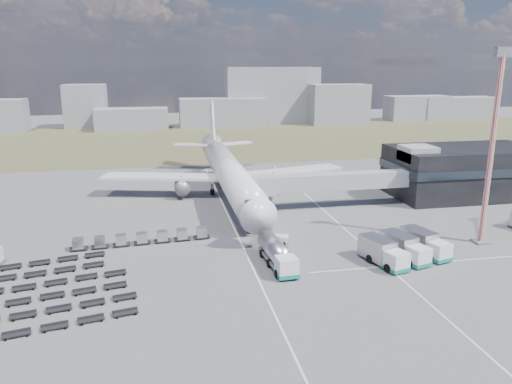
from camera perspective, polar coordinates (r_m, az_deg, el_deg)
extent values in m
plane|color=#565659|center=(72.72, 0.45, -7.02)|extent=(420.00, 420.00, 0.00)
cube|color=#4A492C|center=(178.76, -6.63, 5.91)|extent=(420.00, 90.00, 0.01)
cube|color=silver|center=(76.97, -1.76, -5.77)|extent=(0.25, 110.00, 0.01)
cube|color=silver|center=(81.63, 10.85, -4.83)|extent=(0.25, 110.00, 0.01)
cube|color=silver|center=(74.79, 21.05, -7.42)|extent=(40.00, 0.25, 0.01)
cube|color=black|center=(111.36, 22.77, 2.18)|extent=(30.00, 16.00, 10.00)
cube|color=#262D38|center=(111.13, 22.83, 2.78)|extent=(30.40, 16.40, 1.60)
cube|color=#939399|center=(102.64, 18.03, 4.19)|extent=(6.00, 6.00, 3.00)
cube|color=#939399|center=(94.83, 8.74, 1.22)|extent=(29.80, 3.00, 3.00)
cube|color=#939399|center=(90.76, 0.85, 0.78)|extent=(4.00, 3.60, 3.40)
cylinder|color=slate|center=(92.19, 1.69, -0.64)|extent=(0.70, 0.70, 5.10)
cylinder|color=black|center=(92.76, 1.68, -1.89)|extent=(1.40, 0.90, 1.40)
cylinder|color=white|center=(99.52, -2.99, 2.12)|extent=(5.60, 48.00, 5.60)
cone|color=white|center=(74.21, -0.08, -2.23)|extent=(5.60, 5.00, 5.60)
cone|color=white|center=(126.66, -4.80, 5.17)|extent=(5.60, 8.00, 5.60)
cube|color=black|center=(75.87, -0.37, -1.22)|extent=(2.20, 2.00, 0.80)
cube|color=white|center=(103.74, -10.50, 1.73)|extent=(25.59, 11.38, 0.50)
cube|color=white|center=(107.08, 3.54, 2.35)|extent=(25.59, 11.38, 0.50)
cylinder|color=slate|center=(102.26, -8.48, 0.65)|extent=(3.00, 5.00, 3.00)
cylinder|color=slate|center=(104.74, 1.95, 1.14)|extent=(3.00, 5.00, 3.00)
cube|color=white|center=(128.10, -7.36, 5.39)|extent=(9.49, 5.63, 0.35)
cube|color=white|center=(129.25, -2.47, 5.57)|extent=(9.49, 5.63, 0.35)
cube|color=white|center=(128.81, -5.00, 7.88)|extent=(0.50, 9.06, 11.45)
cylinder|color=slate|center=(80.59, -0.83, -3.87)|extent=(0.50, 0.50, 2.50)
cylinder|color=slate|center=(103.95, -5.02, 0.33)|extent=(0.60, 0.60, 2.50)
cylinder|color=slate|center=(104.78, -1.54, 0.50)|extent=(0.60, 0.60, 2.50)
cylinder|color=black|center=(80.83, -0.82, -4.38)|extent=(0.50, 1.20, 1.20)
cube|color=gray|center=(223.36, -18.87, 9.27)|extent=(16.85, 12.00, 17.84)
cube|color=gray|center=(210.46, -14.00, 8.08)|extent=(28.81, 12.00, 8.72)
cube|color=gray|center=(216.99, -3.84, 9.08)|extent=(36.57, 12.00, 11.88)
cube|color=gray|center=(227.65, 1.84, 10.97)|extent=(41.44, 12.00, 24.59)
cube|color=gray|center=(226.08, 9.39, 9.85)|extent=(25.51, 12.00, 17.41)
cube|color=gray|center=(252.74, 17.92, 9.14)|extent=(29.30, 12.00, 11.30)
cube|color=gray|center=(262.66, 21.88, 8.90)|extent=(36.34, 12.00, 10.55)
cube|color=white|center=(64.42, 3.52, -8.50)|extent=(2.75, 2.75, 2.47)
cube|color=#157B6D|center=(64.81, 3.50, -9.28)|extent=(2.86, 2.86, 0.54)
cylinder|color=#AEAEB3|center=(68.88, 2.13, -6.47)|extent=(3.23, 8.22, 2.69)
cube|color=slate|center=(69.33, 2.12, -7.42)|extent=(3.12, 8.22, 0.38)
cylinder|color=black|center=(68.01, 2.52, -8.13)|extent=(2.87, 1.37, 1.18)
cube|color=white|center=(76.18, 2.58, -5.47)|extent=(3.27, 2.65, 1.33)
cube|color=white|center=(111.67, -3.54, 1.45)|extent=(3.02, 5.58, 2.47)
cube|color=#157B6D|center=(111.91, -3.54, 0.94)|extent=(3.12, 5.68, 0.40)
cube|color=white|center=(68.74, 15.77, -7.60)|extent=(3.18, 3.10, 2.49)
cube|color=#157B6D|center=(69.11, 15.72, -8.34)|extent=(3.32, 3.24, 0.51)
cube|color=#AEAEB3|center=(71.31, 13.65, -6.25)|extent=(4.03, 5.75, 2.94)
cube|color=white|center=(71.28, 18.08, -6.97)|extent=(3.18, 3.10, 2.49)
cube|color=#157B6D|center=(71.62, 18.02, -7.69)|extent=(3.32, 3.24, 0.51)
cube|color=#AEAEB3|center=(73.75, 15.95, -5.70)|extent=(4.03, 5.75, 2.94)
cube|color=white|center=(73.92, 20.22, -6.38)|extent=(3.18, 3.10, 2.49)
cube|color=#157B6D|center=(74.26, 20.15, -7.07)|extent=(3.32, 3.24, 0.51)
cube|color=#AEAEB3|center=(76.31, 18.09, -5.17)|extent=(4.03, 5.75, 2.94)
cube|color=black|center=(78.22, -19.62, -6.10)|extent=(2.60, 1.74, 0.17)
cube|color=#AEAEB3|center=(77.95, -19.67, -5.54)|extent=(1.65, 1.65, 1.43)
cube|color=black|center=(78.04, -17.38, -5.95)|extent=(2.60, 1.74, 0.17)
cube|color=#AEAEB3|center=(77.77, -17.42, -5.39)|extent=(1.65, 1.65, 1.43)
cube|color=black|center=(77.99, -15.13, -5.80)|extent=(2.60, 1.74, 0.17)
cube|color=#AEAEB3|center=(77.71, -15.17, -5.24)|extent=(1.65, 1.65, 1.43)
cube|color=black|center=(78.05, -12.89, -5.64)|extent=(2.60, 1.74, 0.17)
cube|color=#AEAEB3|center=(77.78, -12.92, -5.08)|extent=(1.65, 1.65, 1.43)
cube|color=black|center=(78.23, -10.65, -5.47)|extent=(2.60, 1.74, 0.17)
cube|color=#AEAEB3|center=(77.96, -10.68, -4.91)|extent=(1.65, 1.65, 1.43)
cube|color=black|center=(78.53, -8.43, -5.29)|extent=(2.60, 1.74, 0.17)
cube|color=#AEAEB3|center=(78.26, -8.45, -4.73)|extent=(1.65, 1.65, 1.43)
cube|color=black|center=(78.94, -6.23, -5.11)|extent=(2.60, 1.74, 0.17)
cube|color=#AEAEB3|center=(78.67, -6.24, -4.55)|extent=(1.65, 1.65, 1.43)
cube|color=black|center=(57.67, -23.86, -14.09)|extent=(21.41, 5.89, 0.65)
cube|color=black|center=(61.05, -23.87, -12.45)|extent=(21.41, 5.89, 0.65)
cube|color=black|center=(64.48, -23.87, -10.99)|extent=(21.41, 5.89, 0.65)
cube|color=black|center=(67.94, -23.88, -9.67)|extent=(21.41, 5.89, 0.65)
cube|color=black|center=(71.43, -23.88, -8.48)|extent=(17.89, 5.13, 0.65)
cube|color=black|center=(74.96, -23.88, -7.40)|extent=(17.89, 5.13, 0.65)
cylinder|color=#B32A1C|center=(80.88, 25.29, 4.05)|extent=(0.78, 0.78, 27.86)
cube|color=slate|center=(79.86, 26.43, 14.15)|extent=(2.74, 1.02, 1.34)
cube|color=#565659|center=(84.18, 24.27, -5.18)|extent=(2.23, 2.23, 0.33)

